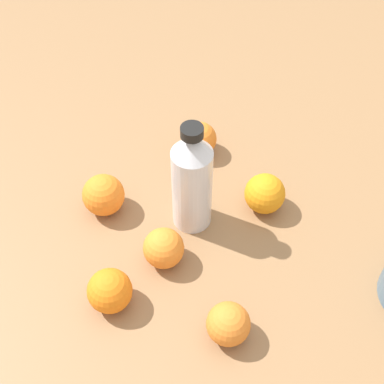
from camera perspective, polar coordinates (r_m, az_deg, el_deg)
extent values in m
plane|color=olive|center=(1.05, 2.56, -2.85)|extent=(2.40, 2.40, 0.00)
cylinder|color=silver|center=(0.98, 0.00, 0.41)|extent=(0.07, 0.07, 0.18)
cone|color=silver|center=(0.90, 0.00, 5.00)|extent=(0.07, 0.07, 0.04)
cylinder|color=black|center=(0.88, 0.00, 6.35)|extent=(0.04, 0.04, 0.02)
sphere|color=orange|center=(0.93, -8.66, -10.25)|extent=(0.08, 0.08, 0.08)
sphere|color=orange|center=(1.15, 0.78, 5.61)|extent=(0.07, 0.07, 0.07)
sphere|color=orange|center=(0.97, -3.01, -5.92)|extent=(0.07, 0.07, 0.07)
sphere|color=orange|center=(1.05, 7.67, -0.17)|extent=(0.08, 0.08, 0.08)
sphere|color=orange|center=(1.05, -9.31, -0.31)|extent=(0.08, 0.08, 0.08)
sphere|color=orange|center=(0.90, 3.84, -13.70)|extent=(0.07, 0.07, 0.07)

